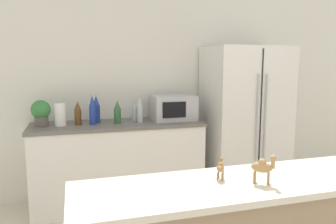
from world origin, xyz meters
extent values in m
cube|color=silver|center=(0.00, 2.73, 1.27)|extent=(8.00, 0.06, 2.55)
cube|color=white|center=(-0.50, 2.40, 0.44)|extent=(1.81, 0.60, 0.88)
cube|color=#66605B|center=(-0.50, 2.40, 0.90)|extent=(1.84, 0.63, 0.03)
cube|color=silver|center=(1.01, 2.34, 0.87)|extent=(0.92, 0.68, 1.75)
cube|color=black|center=(1.01, 1.99, 0.87)|extent=(0.01, 0.01, 1.68)
cylinder|color=#B2B5BA|center=(0.96, 1.98, 0.96)|extent=(0.02, 0.02, 0.96)
cylinder|color=#B2B5BA|center=(1.06, 1.98, 0.96)|extent=(0.02, 0.02, 0.96)
cube|color=beige|center=(0.08, 0.40, 0.91)|extent=(2.20, 0.51, 0.03)
cylinder|color=#595451|center=(-1.28, 2.43, 0.96)|extent=(0.14, 0.14, 0.10)
sphere|color=#387F3D|center=(-1.28, 2.43, 1.09)|extent=(0.20, 0.20, 0.20)
cylinder|color=white|center=(-1.09, 2.39, 1.03)|extent=(0.12, 0.12, 0.23)
cube|color=#B2B5BA|center=(0.14, 2.42, 1.06)|extent=(0.48, 0.36, 0.28)
cube|color=black|center=(0.09, 2.24, 1.06)|extent=(0.26, 0.01, 0.17)
cylinder|color=navy|center=(-0.72, 2.47, 1.01)|extent=(0.08, 0.08, 0.19)
cone|color=navy|center=(-0.72, 2.47, 1.16)|extent=(0.07, 0.07, 0.11)
cylinder|color=gold|center=(-0.72, 2.47, 1.21)|extent=(0.03, 0.03, 0.01)
cylinder|color=navy|center=(-0.77, 2.37, 1.01)|extent=(0.07, 0.07, 0.20)
cone|color=navy|center=(-0.77, 2.37, 1.17)|extent=(0.06, 0.06, 0.11)
cylinder|color=gold|center=(-0.77, 2.37, 1.23)|extent=(0.02, 0.02, 0.01)
cylinder|color=#2D6033|center=(-0.51, 2.37, 0.99)|extent=(0.08, 0.08, 0.16)
cone|color=#2D6033|center=(-0.51, 2.37, 1.12)|extent=(0.07, 0.07, 0.09)
cylinder|color=gold|center=(-0.51, 2.37, 1.17)|extent=(0.03, 0.03, 0.01)
cylinder|color=brown|center=(-0.92, 2.40, 1.00)|extent=(0.07, 0.07, 0.16)
cone|color=brown|center=(-0.92, 2.40, 1.12)|extent=(0.07, 0.07, 0.09)
cylinder|color=gold|center=(-0.92, 2.40, 1.17)|extent=(0.02, 0.02, 0.01)
cylinder|color=#B2B7BC|center=(-0.26, 2.36, 1.01)|extent=(0.07, 0.07, 0.18)
cone|color=#B2B7BC|center=(-0.26, 2.36, 1.15)|extent=(0.06, 0.06, 0.10)
cylinder|color=gold|center=(-0.26, 2.36, 1.20)|extent=(0.02, 0.02, 0.01)
cylinder|color=#B2B7BC|center=(-0.30, 2.45, 0.99)|extent=(0.07, 0.07, 0.15)
cone|color=#B2B7BC|center=(-0.30, 2.45, 1.11)|extent=(0.07, 0.07, 0.09)
cylinder|color=gold|center=(-0.30, 2.45, 1.16)|extent=(0.02, 0.02, 0.01)
ellipsoid|color=#A87F4C|center=(-0.02, 0.34, 1.01)|extent=(0.12, 0.11, 0.06)
sphere|color=#A87F4C|center=(-0.02, 0.34, 1.04)|extent=(0.04, 0.04, 0.04)
cylinder|color=#A87F4C|center=(0.03, 0.31, 1.04)|extent=(0.02, 0.02, 0.05)
sphere|color=#A87F4C|center=(0.03, 0.31, 1.07)|extent=(0.03, 0.03, 0.03)
cylinder|color=#A87F4C|center=(0.02, 0.33, 0.95)|extent=(0.01, 0.01, 0.06)
cylinder|color=#A87F4C|center=(0.00, 0.31, 0.95)|extent=(0.01, 0.01, 0.06)
cylinder|color=#A87F4C|center=(-0.04, 0.37, 0.95)|extent=(0.01, 0.01, 0.06)
cylinder|color=#A87F4C|center=(-0.06, 0.35, 0.95)|extent=(0.01, 0.01, 0.06)
ellipsoid|color=olive|center=(-0.20, 0.46, 0.99)|extent=(0.08, 0.09, 0.04)
sphere|color=olive|center=(-0.20, 0.46, 1.00)|extent=(0.03, 0.03, 0.03)
cylinder|color=olive|center=(-0.18, 0.49, 1.01)|extent=(0.01, 0.01, 0.04)
sphere|color=olive|center=(-0.18, 0.49, 1.03)|extent=(0.02, 0.02, 0.02)
cylinder|color=olive|center=(-0.20, 0.49, 0.94)|extent=(0.01, 0.01, 0.04)
cylinder|color=olive|center=(-0.18, 0.48, 0.94)|extent=(0.01, 0.01, 0.04)
cylinder|color=olive|center=(-0.22, 0.44, 0.94)|extent=(0.01, 0.01, 0.04)
cylinder|color=olive|center=(-0.20, 0.43, 0.94)|extent=(0.01, 0.01, 0.04)
camera|label=1|loc=(-0.96, -1.12, 1.55)|focal=35.00mm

